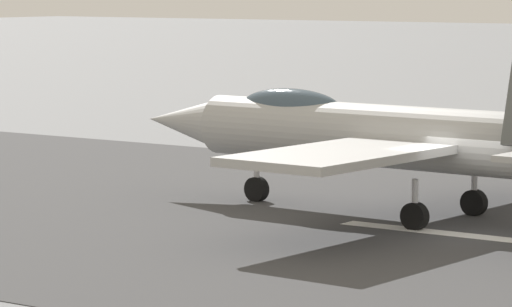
# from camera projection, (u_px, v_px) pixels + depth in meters

# --- Properties ---
(ground_plane) EXTENTS (400.00, 400.00, 0.00)m
(ground_plane) POSITION_uv_depth(u_px,v_px,m) (453.00, 235.00, 39.60)
(ground_plane) COLOR slate
(runway_strip) EXTENTS (240.00, 26.00, 0.02)m
(runway_strip) POSITION_uv_depth(u_px,v_px,m) (453.00, 234.00, 39.59)
(runway_strip) COLOR #3E3E40
(runway_strip) RESTS_ON ground
(fighter_jet) EXTENTS (17.20, 14.61, 5.58)m
(fighter_jet) POSITION_uv_depth(u_px,v_px,m) (393.00, 134.00, 42.39)
(fighter_jet) COLOR #B0B1B0
(fighter_jet) RESTS_ON ground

